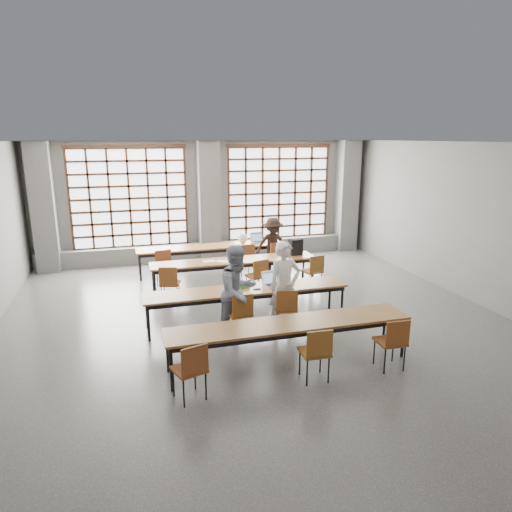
{
  "coord_description": "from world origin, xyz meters",
  "views": [
    {
      "loc": [
        -2.39,
        -8.05,
        3.61
      ],
      "look_at": [
        0.06,
        0.4,
        1.3
      ],
      "focal_mm": 32.0,
      "sensor_mm": 36.0,
      "label": 1
    }
  ],
  "objects_px": {
    "chair_front_right": "(286,306)",
    "chair_near_left": "(191,366)",
    "chair_back_right": "(275,254)",
    "chair_front_left": "(240,311)",
    "chair_near_right": "(393,339)",
    "chair_back_left": "(162,262)",
    "green_box": "(243,285)",
    "backpack": "(296,247)",
    "desk_row_b": "(234,262)",
    "desk_row_c": "(247,292)",
    "plastic_bag": "(243,238)",
    "chair_mid_right": "(314,269)",
    "red_pouch": "(189,366)",
    "laptop_front": "(272,282)",
    "phone": "(257,289)",
    "chair_mid_left": "(169,281)",
    "desk_row_a": "(211,248)",
    "chair_mid_centre": "(258,273)",
    "chair_near_mid": "(316,349)",
    "student_female": "(238,291)",
    "chair_back_mid": "(246,256)",
    "laptop_back": "(258,240)",
    "student_male": "(285,287)",
    "mouse": "(293,284)",
    "student_back": "(273,245)",
    "desk_row_d": "(290,326)"
  },
  "relations": [
    {
      "from": "desk_row_c",
      "to": "plastic_bag",
      "type": "distance_m",
      "value": 3.92
    },
    {
      "from": "chair_front_right",
      "to": "green_box",
      "type": "xyz_separation_m",
      "value": [
        -0.64,
        0.71,
        0.24
      ]
    },
    {
      "from": "student_female",
      "to": "desk_row_c",
      "type": "bearing_deg",
      "value": 30.18
    },
    {
      "from": "student_male",
      "to": "green_box",
      "type": "distance_m",
      "value": 0.88
    },
    {
      "from": "desk_row_b",
      "to": "student_female",
      "type": "height_order",
      "value": "student_female"
    },
    {
      "from": "desk_row_a",
      "to": "chair_mid_centre",
      "type": "height_order",
      "value": "chair_mid_centre"
    },
    {
      "from": "chair_near_left",
      "to": "chair_near_right",
      "type": "height_order",
      "value": "same"
    },
    {
      "from": "laptop_back",
      "to": "mouse",
      "type": "relative_size",
      "value": 4.05
    },
    {
      "from": "chair_near_left",
      "to": "student_female",
      "type": "distance_m",
      "value": 2.28
    },
    {
      "from": "student_female",
      "to": "chair_mid_left",
      "type": "bearing_deg",
      "value": 88.54
    },
    {
      "from": "chair_front_left",
      "to": "chair_front_right",
      "type": "relative_size",
      "value": 1.0
    },
    {
      "from": "desk_row_b",
      "to": "student_female",
      "type": "xyz_separation_m",
      "value": [
        -0.56,
        -2.67,
        0.2
      ]
    },
    {
      "from": "student_female",
      "to": "student_male",
      "type": "bearing_deg",
      "value": -28.85
    },
    {
      "from": "chair_near_right",
      "to": "chair_mid_right",
      "type": "bearing_deg",
      "value": 84.8
    },
    {
      "from": "green_box",
      "to": "backpack",
      "type": "distance_m",
      "value": 2.87
    },
    {
      "from": "chair_back_right",
      "to": "chair_back_left",
      "type": "bearing_deg",
      "value": 180.0
    },
    {
      "from": "student_back",
      "to": "laptop_front",
      "type": "bearing_deg",
      "value": -105.31
    },
    {
      "from": "laptop_back",
      "to": "laptop_front",
      "type": "bearing_deg",
      "value": -102.16
    },
    {
      "from": "chair_front_right",
      "to": "mouse",
      "type": "height_order",
      "value": "chair_front_right"
    },
    {
      "from": "desk_row_d",
      "to": "chair_mid_centre",
      "type": "relative_size",
      "value": 4.55
    },
    {
      "from": "chair_front_left",
      "to": "student_male",
      "type": "xyz_separation_m",
      "value": [
        0.89,
        0.13,
        0.33
      ]
    },
    {
      "from": "desk_row_c",
      "to": "chair_mid_right",
      "type": "bearing_deg",
      "value": 36.5
    },
    {
      "from": "chair_back_right",
      "to": "chair_mid_left",
      "type": "bearing_deg",
      "value": -151.96
    },
    {
      "from": "chair_near_right",
      "to": "mouse",
      "type": "height_order",
      "value": "chair_near_right"
    },
    {
      "from": "chair_mid_left",
      "to": "red_pouch",
      "type": "bearing_deg",
      "value": -91.81
    },
    {
      "from": "desk_row_b",
      "to": "chair_near_right",
      "type": "distance_m",
      "value": 4.84
    },
    {
      "from": "desk_row_c",
      "to": "laptop_back",
      "type": "relative_size",
      "value": 10.08
    },
    {
      "from": "chair_near_left",
      "to": "desk_row_b",
      "type": "bearing_deg",
      "value": 69.53
    },
    {
      "from": "laptop_front",
      "to": "backpack",
      "type": "distance_m",
      "value": 2.49
    },
    {
      "from": "mouse",
      "to": "red_pouch",
      "type": "relative_size",
      "value": 0.49
    },
    {
      "from": "chair_back_right",
      "to": "chair_mid_centre",
      "type": "relative_size",
      "value": 1.0
    },
    {
      "from": "desk_row_a",
      "to": "phone",
      "type": "xyz_separation_m",
      "value": [
        0.17,
        -3.85,
        0.07
      ]
    },
    {
      "from": "phone",
      "to": "chair_back_left",
      "type": "bearing_deg",
      "value": 115.76
    },
    {
      "from": "laptop_front",
      "to": "phone",
      "type": "height_order",
      "value": "laptop_front"
    },
    {
      "from": "laptop_back",
      "to": "backpack",
      "type": "xyz_separation_m",
      "value": [
        0.51,
        -1.65,
        0.14
      ]
    },
    {
      "from": "backpack",
      "to": "chair_mid_right",
      "type": "bearing_deg",
      "value": -80.74
    },
    {
      "from": "chair_back_right",
      "to": "chair_front_left",
      "type": "bearing_deg",
      "value": -117.01
    },
    {
      "from": "chair_mid_right",
      "to": "backpack",
      "type": "bearing_deg",
      "value": 107.66
    },
    {
      "from": "chair_front_right",
      "to": "chair_near_left",
      "type": "distance_m",
      "value": 2.73
    },
    {
      "from": "chair_near_mid",
      "to": "chair_mid_centre",
      "type": "bearing_deg",
      "value": 86.15
    },
    {
      "from": "desk_row_b",
      "to": "backpack",
      "type": "bearing_deg",
      "value": 1.79
    },
    {
      "from": "chair_near_left",
      "to": "student_male",
      "type": "bearing_deg",
      "value": 43.37
    },
    {
      "from": "chair_front_left",
      "to": "chair_near_left",
      "type": "height_order",
      "value": "same"
    },
    {
      "from": "desk_row_b",
      "to": "chair_back_mid",
      "type": "height_order",
      "value": "chair_back_mid"
    },
    {
      "from": "chair_mid_right",
      "to": "chair_front_right",
      "type": "xyz_separation_m",
      "value": [
        -1.49,
        -2.17,
        0.0
      ]
    },
    {
      "from": "chair_near_mid",
      "to": "chair_mid_left",
      "type": "bearing_deg",
      "value": 113.98
    },
    {
      "from": "chair_mid_centre",
      "to": "backpack",
      "type": "distance_m",
      "value": 1.42
    },
    {
      "from": "chair_near_left",
      "to": "backpack",
      "type": "distance_m",
      "value": 5.73
    },
    {
      "from": "desk_row_c",
      "to": "red_pouch",
      "type": "relative_size",
      "value": 20.0
    },
    {
      "from": "laptop_front",
      "to": "phone",
      "type": "relative_size",
      "value": 3.09
    }
  ]
}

